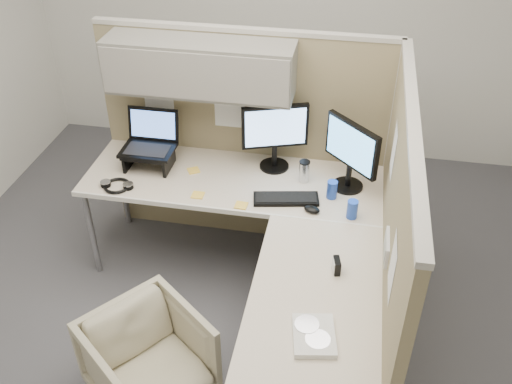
% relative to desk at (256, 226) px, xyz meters
% --- Properties ---
extents(ground, '(4.50, 4.50, 0.00)m').
position_rel_desk_xyz_m(ground, '(-0.12, -0.13, -0.69)').
color(ground, '#46454B').
rests_on(ground, ground).
extents(partition_back, '(2.00, 0.36, 1.63)m').
position_rel_desk_xyz_m(partition_back, '(-0.34, 0.70, 0.41)').
color(partition_back, '#8F815D').
rests_on(partition_back, ground).
extents(partition_right, '(0.07, 2.03, 1.63)m').
position_rel_desk_xyz_m(partition_right, '(0.78, -0.19, 0.13)').
color(partition_right, '#8F815D').
rests_on(partition_right, ground).
extents(desk, '(2.00, 1.98, 0.73)m').
position_rel_desk_xyz_m(desk, '(0.00, 0.00, 0.00)').
color(desk, beige).
rests_on(desk, ground).
extents(office_chair, '(0.79, 0.80, 0.60)m').
position_rel_desk_xyz_m(office_chair, '(-0.46, -0.76, -0.39)').
color(office_chair, '#B6AB91').
rests_on(office_chair, ground).
extents(monitor_left, '(0.43, 0.20, 0.47)m').
position_rel_desk_xyz_m(monitor_left, '(0.01, 0.60, 0.32)').
color(monitor_left, black).
rests_on(monitor_left, desk).
extents(monitor_right, '(0.34, 0.34, 0.47)m').
position_rel_desk_xyz_m(monitor_right, '(0.52, 0.46, 0.32)').
color(monitor_right, black).
rests_on(monitor_right, desk).
extents(laptop_station, '(0.35, 0.30, 0.37)m').
position_rel_desk_xyz_m(laptop_station, '(-0.82, 0.48, 0.18)').
color(laptop_station, black).
rests_on(laptop_station, desk).
extents(keyboard, '(0.43, 0.21, 0.02)m').
position_rel_desk_xyz_m(keyboard, '(0.15, 0.23, 0.05)').
color(keyboard, black).
rests_on(keyboard, desk).
extents(mouse, '(0.12, 0.09, 0.04)m').
position_rel_desk_xyz_m(mouse, '(0.32, 0.15, 0.06)').
color(mouse, black).
rests_on(mouse, desk).
extents(travel_mug, '(0.07, 0.07, 0.15)m').
position_rel_desk_xyz_m(travel_mug, '(0.23, 0.47, 0.12)').
color(travel_mug, silver).
rests_on(travel_mug, desk).
extents(soda_can_green, '(0.07, 0.07, 0.12)m').
position_rel_desk_xyz_m(soda_can_green, '(0.56, 0.14, 0.10)').
color(soda_can_green, '#1E3FA5').
rests_on(soda_can_green, desk).
extents(soda_can_silver, '(0.07, 0.07, 0.12)m').
position_rel_desk_xyz_m(soda_can_silver, '(0.43, 0.32, 0.10)').
color(soda_can_silver, '#1E3FA5').
rests_on(soda_can_silver, desk).
extents(sticky_note_b, '(0.08, 0.08, 0.01)m').
position_rel_desk_xyz_m(sticky_note_b, '(-0.12, 0.13, 0.05)').
color(sticky_note_b, yellow).
rests_on(sticky_note_b, desk).
extents(sticky_note_c, '(0.10, 0.10, 0.01)m').
position_rel_desk_xyz_m(sticky_note_c, '(-0.52, 0.45, 0.05)').
color(sticky_note_c, yellow).
rests_on(sticky_note_c, desk).
extents(sticky_note_a, '(0.08, 0.08, 0.01)m').
position_rel_desk_xyz_m(sticky_note_a, '(-0.41, 0.18, 0.05)').
color(sticky_note_a, yellow).
rests_on(sticky_note_a, desk).
extents(headphones, '(0.22, 0.18, 0.03)m').
position_rel_desk_xyz_m(headphones, '(-0.95, 0.17, 0.06)').
color(headphones, black).
rests_on(headphones, desk).
extents(paper_stack, '(0.24, 0.28, 0.03)m').
position_rel_desk_xyz_m(paper_stack, '(0.43, -0.83, 0.06)').
color(paper_stack, white).
rests_on(paper_stack, desk).
extents(desk_clock, '(0.05, 0.09, 0.08)m').
position_rel_desk_xyz_m(desk_clock, '(0.50, -0.35, 0.08)').
color(desk_clock, black).
rests_on(desk_clock, desk).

